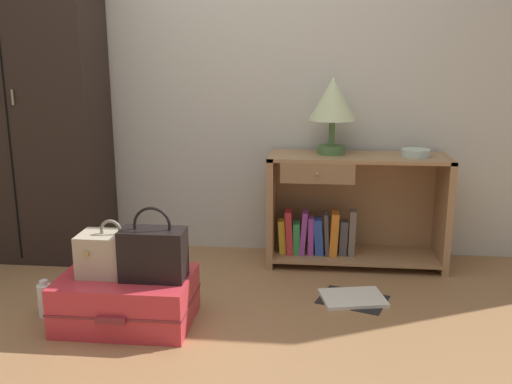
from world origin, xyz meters
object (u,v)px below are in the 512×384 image
Objects in this scene: bowl at (416,153)px; train_case at (112,254)px; suitcase_large at (127,299)px; bottle at (45,300)px; handbag at (153,253)px; wardrobe at (25,94)px; open_book_on_floor at (353,298)px; bookshelf at (348,211)px; table_lamp at (333,102)px.

train_case is at bearing -149.65° from bowl.
suitcase_large reaches higher than bottle.
bottle is (-0.58, 0.04, -0.28)m from handbag.
wardrobe reaches higher than open_book_on_floor.
bottle is 0.46× the size of open_book_on_floor.
bookshelf is 0.67m from open_book_on_floor.
bookshelf is (2.02, 0.05, -0.71)m from wardrobe.
suitcase_large is 1.81× the size of handbag.
train_case is 1.62× the size of bottle.
table_lamp is 1.58m from train_case.
handbag is (-0.85, -0.99, -0.63)m from table_lamp.
table_lamp is at bearing 42.10° from train_case.
open_book_on_floor is (0.12, -0.60, -1.00)m from table_lamp.
bottle is at bearing -61.84° from wardrobe.
bottle is at bearing -167.13° from open_book_on_floor.
bookshelf is 3.07× the size of handbag.
bookshelf is 2.35× the size of table_lamp.
bookshelf is at bearing 45.28° from handbag.
wardrobe reaches higher than bowl.
wardrobe is 6.72× the size of train_case.
bowl is at bearing 35.12° from handbag.
open_book_on_floor is at bearing -89.29° from bookshelf.
suitcase_large is at bearing -45.08° from wardrobe.
suitcase_large is 0.29m from handbag.
wardrobe is at bearing 165.32° from open_book_on_floor.
bowl is 0.48× the size of handbag.
table_lamp is 1.65m from suitcase_large.
train_case is 0.22m from handbag.
wardrobe reaches higher than bottle.
train_case reaches higher than suitcase_large.
bookshelf reaches higher than train_case.
wardrobe is 1.92× the size of bookshelf.
wardrobe is 10.88× the size of bottle.
suitcase_large is at bearing -139.27° from bookshelf.
handbag is 0.65m from bottle.
train_case reaches higher than open_book_on_floor.
table_lamp is at bearing 101.50° from open_book_on_floor.
handbag is at bearing -4.01° from bottle.
bowl reaches higher than bottle.
bowl is 0.88× the size of bottle.
table_lamp is 1.17m from open_book_on_floor.
train_case is at bearing -46.72° from wardrobe.
train_case is (-1.06, -0.96, -0.66)m from table_lamp.
bottle is (-0.37, 0.01, -0.26)m from train_case.
suitcase_large is (-1.00, -0.98, -0.88)m from table_lamp.
handbag is 1.11m from open_book_on_floor.
train_case is (-1.18, -0.94, 0.01)m from bookshelf.
table_lamp is (-0.11, 0.02, 0.67)m from bookshelf.
bottle is at bearing 176.77° from suitcase_large.
wardrobe reaches higher than suitcase_large.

